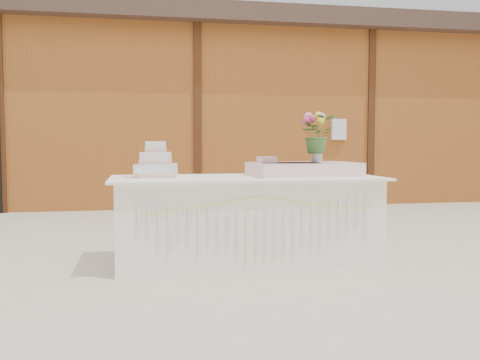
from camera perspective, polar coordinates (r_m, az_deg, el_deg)
name	(u,v)px	position (r m, az deg, el deg)	size (l,w,h in m)	color
ground	(246,261)	(4.89, 0.66, -8.69)	(80.00, 80.00, 0.00)	beige
barn	(186,112)	(10.73, -5.77, 7.20)	(12.60, 4.60, 3.30)	brown
cake_table	(246,219)	(4.82, 0.68, -4.20)	(2.40, 1.00, 0.77)	white
wedding_cake	(156,165)	(4.80, -8.95, 1.60)	(0.41, 0.41, 0.32)	silver
pink_cake_stand	(267,165)	(4.86, 2.87, 1.57)	(0.24, 0.24, 0.18)	white
satin_runner	(304,169)	(4.95, 6.81, 1.16)	(0.97, 0.56, 0.12)	#FFD1CD
flower_vase	(317,155)	(4.97, 8.22, 2.63)	(0.10, 0.10, 0.13)	silver
bouquet	(317,129)	(4.97, 8.25, 5.41)	(0.32, 0.27, 0.35)	#3A6428
loose_flowers	(127,177)	(4.74, -11.95, 0.33)	(0.12, 0.30, 0.02)	pink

